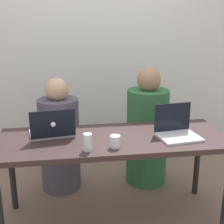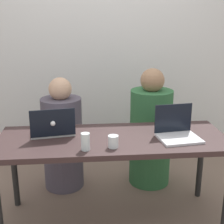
# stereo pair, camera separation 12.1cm
# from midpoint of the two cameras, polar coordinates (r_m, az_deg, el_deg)

# --- Properties ---
(ground_plane) EXTENTS (12.00, 12.00, 0.00)m
(ground_plane) POSITION_cam_midpoint_polar(r_m,az_deg,el_deg) (2.69, -1.16, -18.86)
(ground_plane) COLOR #766053
(back_wall) EXTENTS (4.50, 0.10, 2.33)m
(back_wall) POSITION_cam_midpoint_polar(r_m,az_deg,el_deg) (3.52, -4.03, 10.19)
(back_wall) COLOR silver
(back_wall) RESTS_ON ground
(desk) EXTENTS (1.72, 0.64, 0.71)m
(desk) POSITION_cam_midpoint_polar(r_m,az_deg,el_deg) (2.37, -1.25, -6.16)
(desk) COLOR #342323
(desk) RESTS_ON ground
(person_on_left) EXTENTS (0.43, 0.43, 1.06)m
(person_on_left) POSITION_cam_midpoint_polar(r_m,az_deg,el_deg) (2.96, -10.73, -5.21)
(person_on_left) COLOR #4C4553
(person_on_left) RESTS_ON ground
(person_on_right) EXTENTS (0.48, 0.48, 1.13)m
(person_on_right) POSITION_cam_midpoint_polar(r_m,az_deg,el_deg) (3.02, 5.28, -3.86)
(person_on_right) COLOR #2D6339
(person_on_right) RESTS_ON ground
(laptop_front_right) EXTENTS (0.32, 0.30, 0.24)m
(laptop_front_right) POSITION_cam_midpoint_polar(r_m,az_deg,el_deg) (2.39, 10.31, -3.23)
(laptop_front_right) COLOR silver
(laptop_front_right) RESTS_ON desk
(laptop_back_left) EXTENTS (0.36, 0.28, 0.22)m
(laptop_back_left) POSITION_cam_midpoint_polar(r_m,az_deg,el_deg) (2.41, -12.31, -3.22)
(laptop_back_left) COLOR silver
(laptop_back_left) RESTS_ON desk
(water_glass_center) EXTENTS (0.07, 0.07, 0.09)m
(water_glass_center) POSITION_cam_midpoint_polar(r_m,az_deg,el_deg) (2.16, -1.03, -5.57)
(water_glass_center) COLOR white
(water_glass_center) RESTS_ON desk
(water_glass_left) EXTENTS (0.06, 0.06, 0.12)m
(water_glass_left) POSITION_cam_midpoint_polar(r_m,az_deg,el_deg) (2.12, -6.11, -5.73)
(water_glass_left) COLOR silver
(water_glass_left) RESTS_ON desk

